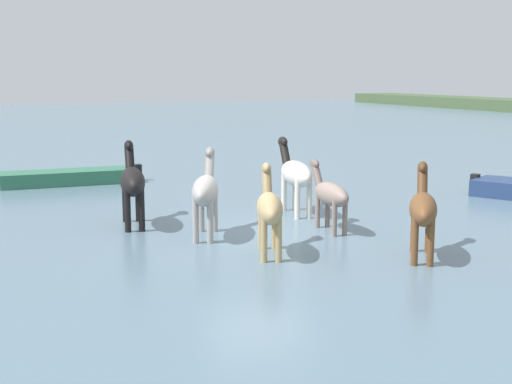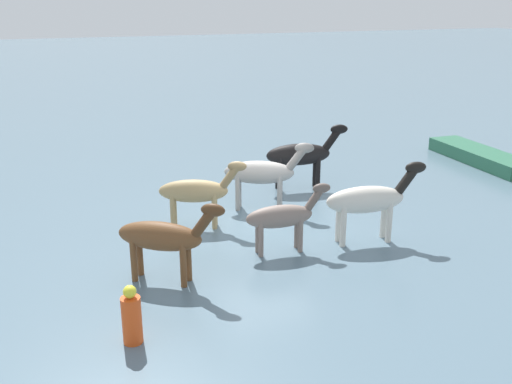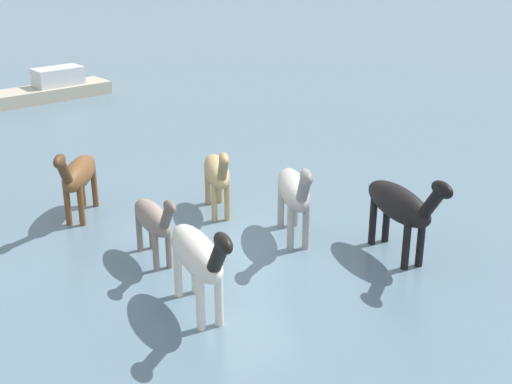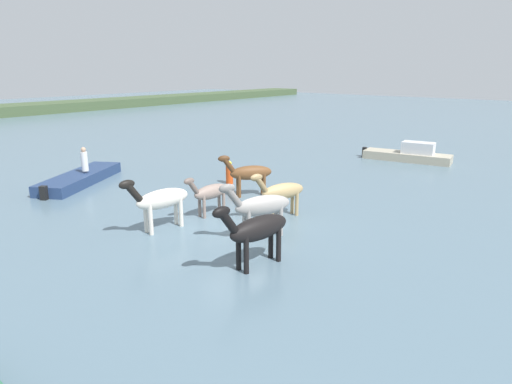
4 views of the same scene
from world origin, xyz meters
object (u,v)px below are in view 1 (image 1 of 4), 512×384
Objects in this scene: horse_mid_herd at (269,208)px; horse_dun_straggler at (206,190)px; boat_dinghy_port at (71,179)px; horse_rear_stallion at (295,174)px; horse_gray_outer at (330,194)px; horse_chestnut_trailing at (423,209)px; horse_pinto_flank at (132,181)px.

horse_mid_herd is 0.93× the size of horse_dun_straggler.
horse_mid_herd is at bearing 103.41° from boat_dinghy_port.
horse_rear_stallion is 9.31m from boat_dinghy_port.
horse_gray_outer is 0.82× the size of horse_rear_stallion.
horse_dun_straggler is 3.56m from horse_rear_stallion.
horse_gray_outer is at bearing -77.45° from horse_dun_straggler.
horse_mid_herd is 0.89× the size of horse_rear_stallion.
horse_dun_straggler is at bearing 78.61° from horse_chestnut_trailing.
horse_gray_outer is at bearing -36.34° from horse_mid_herd.
horse_pinto_flank is at bearing 94.81° from boat_dinghy_port.
horse_gray_outer is 2.29m from horse_rear_stallion.
horse_rear_stallion reaches higher than horse_dun_straggler.
boat_dinghy_port is at bearing 29.70° from horse_gray_outer.
horse_mid_herd is 4.48m from horse_pinto_flank.
horse_chestnut_trailing reaches higher than boat_dinghy_port.
horse_rear_stallion is 1.18× the size of horse_chestnut_trailing.
horse_dun_straggler is at bearing 102.04° from boat_dinghy_port.
horse_chestnut_trailing is (3.64, 3.53, -0.06)m from horse_dun_straggler.
horse_pinto_flank reaches higher than horse_mid_herd.
horse_gray_outer is 0.80× the size of horse_pinto_flank.
boat_dinghy_port is (-10.11, -4.77, -0.75)m from horse_gray_outer.
boat_dinghy_port is (-13.11, -5.31, -0.88)m from horse_chestnut_trailing.
horse_rear_stallion is (-2.27, 0.17, 0.20)m from horse_gray_outer.
horse_dun_straggler is 0.94× the size of horse_pinto_flank.
horse_chestnut_trailing is (5.49, 4.85, -0.09)m from horse_pinto_flank.
horse_chestnut_trailing is at bearing -97.51° from horse_mid_herd.
horse_dun_straggler is 1.13× the size of horse_chestnut_trailing.
boat_dinghy_port is at bearing 56.55° from horse_chestnut_trailing.
horse_dun_straggler is at bearing 38.16° from horse_mid_herd.
horse_mid_herd is (1.51, -2.30, 0.10)m from horse_gray_outer.
horse_chestnut_trailing is at bearing -167.89° from horse_rear_stallion.
horse_rear_stallion is at bearing 38.52° from horse_chestnut_trailing.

